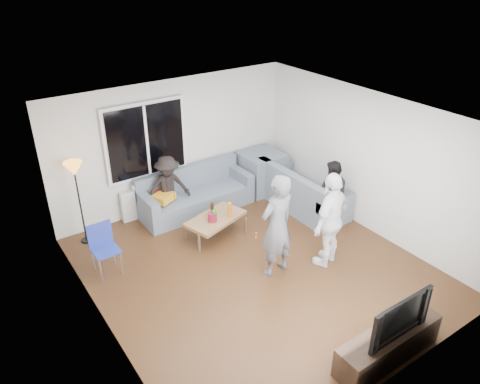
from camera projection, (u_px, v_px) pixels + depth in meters
floor at (255, 269)px, 7.75m from camera, size 5.00×5.50×0.04m
ceiling at (258, 118)px, 6.51m from camera, size 5.00×5.50×0.04m
wall_back at (173, 144)px, 9.15m from camera, size 5.00×0.04×2.60m
wall_front at (406, 300)px, 5.11m from camera, size 5.00×0.04×2.60m
wall_left at (97, 255)px, 5.86m from camera, size 0.04×5.50×2.60m
wall_right at (369, 162)px, 8.40m from camera, size 0.04×5.50×2.60m
window_frame at (146, 140)px, 8.67m from camera, size 1.62×0.06×1.47m
window_glass at (147, 141)px, 8.64m from camera, size 1.50×0.02×1.35m
window_mullion at (147, 141)px, 8.63m from camera, size 0.05×0.03×1.35m
radiator at (153, 199)px, 9.22m from camera, size 1.30×0.12×0.62m
potted_plant at (176, 171)px, 9.25m from camera, size 0.18×0.15×0.32m
vase at (136, 186)px, 8.85m from camera, size 0.22×0.22×0.18m
sofa_back_section at (196, 191)px, 9.28m from camera, size 2.30×0.85×0.85m
sofa_right_section at (303, 188)px, 9.38m from camera, size 2.00×0.85×0.85m
sofa_corner at (261, 171)px, 10.10m from camera, size 0.85×0.85×0.85m
cushion_yellow at (164, 197)px, 8.87m from camera, size 0.48×0.45×0.14m
cushion_red at (163, 195)px, 8.94m from camera, size 0.40×0.35×0.13m
coffee_table at (216, 227)px, 8.52m from camera, size 1.23×0.89×0.40m
pitcher at (212, 217)px, 8.27m from camera, size 0.17×0.17×0.17m
side_chair at (106, 251)px, 7.44m from camera, size 0.41×0.41×0.86m
floor_lamp at (80, 204)px, 8.10m from camera, size 0.32×0.32×1.56m
player_left at (277, 226)px, 7.26m from camera, size 0.68×0.49×1.76m
player_right at (331, 220)px, 7.51m from camera, size 1.06×0.69×1.67m
spectator_right at (332, 194)px, 8.70m from camera, size 0.63×0.73×1.29m
spectator_back at (168, 188)px, 8.91m from camera, size 0.92×0.63×1.30m
tv_console at (388, 345)px, 5.95m from camera, size 1.60×0.40×0.44m
television at (394, 315)px, 5.71m from camera, size 1.03×0.13×0.59m
bottle_b at (214, 216)px, 8.26m from camera, size 0.08×0.08×0.22m
bottle_d at (230, 210)px, 8.38m from camera, size 0.07×0.07×0.29m
bottle_c at (212, 208)px, 8.53m from camera, size 0.07×0.07×0.20m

